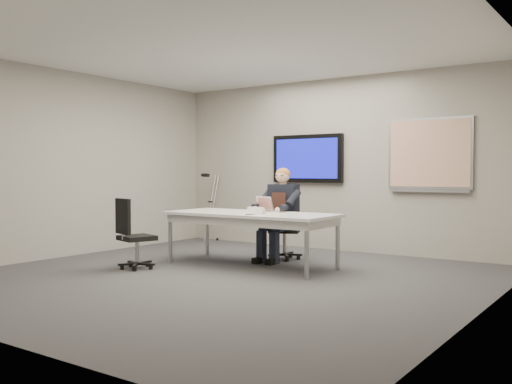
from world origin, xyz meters
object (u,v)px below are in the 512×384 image
Objects in this scene: office_chair_near at (134,247)px; seated_person at (277,223)px; office_chair_far at (285,238)px; conference_table at (251,219)px; laptop at (262,208)px.

seated_person reaches higher than office_chair_near.
seated_person is (0.02, -0.24, 0.23)m from office_chair_far.
conference_table is at bearing -117.37° from office_chair_far.
conference_table is 1.59m from office_chair_near.
seated_person reaches higher than conference_table.
laptop is at bearing -118.30° from office_chair_far.
laptop is (1.12, 1.34, 0.49)m from office_chair_near.
conference_table is 2.41× the size of office_chair_far.
office_chair_near is (-1.11, -1.08, -0.35)m from conference_table.
laptop is (0.00, 0.26, 0.14)m from conference_table.
office_chair_near is 2.04m from seated_person.
office_chair_far reaches higher than laptop.
conference_table is 7.06× the size of laptop.
office_chair_far is at bearing 86.88° from conference_table.
office_chair_near is 2.79× the size of laptop.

